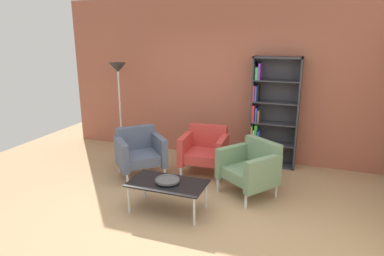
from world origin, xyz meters
The scene contains 9 objects.
ground_plane centered at (0.00, 0.00, 0.00)m, with size 8.32×8.32×0.00m, color tan.
brick_back_panel centered at (0.00, 2.46, 1.45)m, with size 6.40×0.12×2.90m, color #9E5642.
bookshelf_tall centered at (0.88, 2.25, 0.92)m, with size 0.80×0.30×1.90m.
coffee_table_low centered at (-0.13, 0.11, 0.37)m, with size 1.00×0.56×0.40m.
decorative_bowl centered at (-0.13, 0.11, 0.43)m, with size 0.32×0.32×0.05m.
armchair_by_bookshelf centered at (-0.06, 1.48, 0.41)m, with size 0.75×0.69×0.78m.
armchair_corner_red centered at (-1.02, 1.02, 0.41)m, with size 0.95×0.95×0.78m.
armchair_near_window centered at (0.80, 0.98, 0.41)m, with size 0.95×0.93×0.78m.
floor_lamp_torchiere centered at (-1.94, 1.97, 1.45)m, with size 0.32×0.32×1.74m.
Camera 1 is at (1.55, -3.58, 2.26)m, focal length 31.76 mm.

